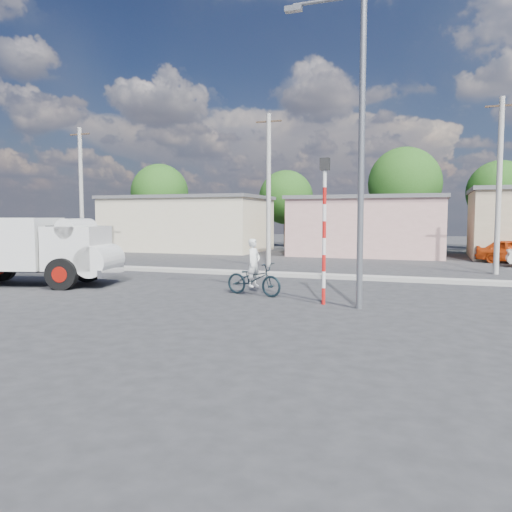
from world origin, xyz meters
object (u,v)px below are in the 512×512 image
(bicycle, at_px, (254,279))
(truck, at_px, (34,248))
(traffic_pole, at_px, (324,218))
(streetlight, at_px, (356,134))
(cyclist, at_px, (254,272))

(bicycle, bearing_deg, truck, 106.78)
(bicycle, bearing_deg, traffic_pole, -96.15)
(truck, bearing_deg, streetlight, -17.75)
(traffic_pole, bearing_deg, cyclist, 160.18)
(cyclist, xyz_separation_m, streetlight, (3.50, -1.22, 4.16))
(streetlight, bearing_deg, traffic_pole, 162.27)
(bicycle, height_order, cyclist, cyclist)
(cyclist, height_order, streetlight, streetlight)
(bicycle, relative_size, cyclist, 1.31)
(truck, xyz_separation_m, streetlight, (12.29, -0.75, 3.52))
(cyclist, bearing_deg, bicycle, 0.00)
(cyclist, relative_size, streetlight, 0.18)
(bicycle, relative_size, traffic_pole, 0.48)
(bicycle, distance_m, streetlight, 5.76)
(truck, bearing_deg, traffic_pole, -16.52)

